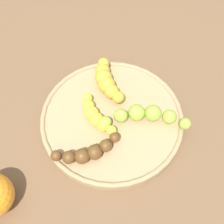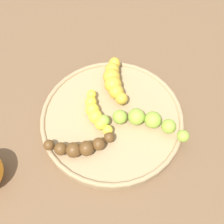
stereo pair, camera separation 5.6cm
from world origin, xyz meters
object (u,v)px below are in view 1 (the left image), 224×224
fruit_bowl (112,119)px  banana_green (145,116)px  banana_yellow (96,116)px  banana_overripe (88,152)px  banana_spotted (107,81)px

fruit_bowl → banana_green: banana_green is taller
banana_green → banana_yellow: (0.09, -0.04, -0.00)m
banana_overripe → banana_spotted: banana_spotted is taller
banana_spotted → banana_overripe: bearing=58.9°
banana_spotted → banana_yellow: 0.09m
banana_green → banana_yellow: bearing=90.5°
banana_spotted → banana_yellow: (0.05, 0.07, -0.00)m
fruit_bowl → banana_yellow: 0.04m
banana_yellow → banana_spotted: bearing=-137.9°
banana_overripe → banana_green: (-0.13, -0.03, 0.00)m
banana_overripe → banana_green: banana_green is taller
fruit_bowl → banana_overripe: (0.07, 0.06, 0.02)m
banana_green → fruit_bowl: bearing=85.4°
banana_overripe → banana_spotted: (-0.09, -0.13, 0.00)m
banana_overripe → banana_spotted: size_ratio=1.10×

